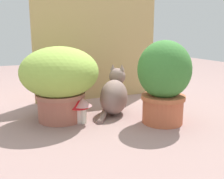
# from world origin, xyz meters

# --- Properties ---
(ground_plane) EXTENTS (6.00, 6.00, 0.00)m
(ground_plane) POSITION_xyz_m (0.00, 0.00, 0.00)
(ground_plane) COLOR gray
(cardboard_backdrop) EXTENTS (0.97, 0.03, 0.77)m
(cardboard_backdrop) POSITION_xyz_m (0.14, 0.57, 0.39)
(cardboard_backdrop) COLOR tan
(cardboard_backdrop) RESTS_ON ground
(grass_planter) EXTENTS (0.45, 0.45, 0.44)m
(grass_planter) POSITION_xyz_m (-0.24, 0.14, 0.25)
(grass_planter) COLOR #AB614F
(grass_planter) RESTS_ON ground
(leafy_planter) EXTENTS (0.30, 0.30, 0.47)m
(leafy_planter) POSITION_xyz_m (0.29, -0.13, 0.25)
(leafy_planter) COLOR #BD5F3E
(leafy_planter) RESTS_ON ground
(cat) EXTENTS (0.31, 0.33, 0.32)m
(cat) POSITION_xyz_m (0.10, 0.14, 0.12)
(cat) COLOR gray
(cat) RESTS_ON ground
(mushroom_ornament_red) EXTENTS (0.11, 0.11, 0.15)m
(mushroom_ornament_red) POSITION_xyz_m (-0.16, 0.04, 0.10)
(mushroom_ornament_red) COLOR silver
(mushroom_ornament_red) RESTS_ON ground
(mushroom_ornament_pink) EXTENTS (0.11, 0.11, 0.15)m
(mushroom_ornament_pink) POSITION_xyz_m (-0.14, 0.03, 0.11)
(mushroom_ornament_pink) COLOR silver
(mushroom_ornament_pink) RESTS_ON ground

